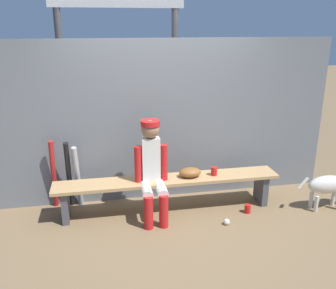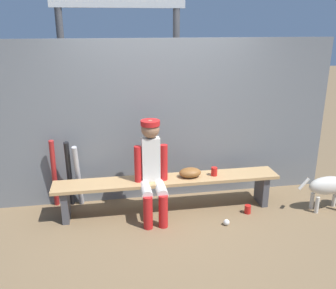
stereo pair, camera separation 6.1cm
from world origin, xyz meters
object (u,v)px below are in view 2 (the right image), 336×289
Objects in this scene: dugout_bench at (168,185)px; bat_aluminum_silver at (78,176)px; bat_aluminum_red at (54,174)px; player_seated at (152,167)px; dog at (332,185)px; scoreboard at (123,9)px; bat_aluminum_black at (69,174)px; cup_on_ground at (248,209)px; baseball_glove at (190,173)px; baseball at (226,222)px; cup_on_bench at (214,172)px.

bat_aluminum_silver is (-1.12, 0.30, 0.08)m from dugout_bench.
bat_aluminum_red is at bearing 165.48° from dugout_bench.
dog is (2.28, -0.22, -0.32)m from player_seated.
scoreboard is at bearing 97.55° from player_seated.
dog is at bearing -11.20° from bat_aluminum_silver.
bat_aluminum_black is 1.09× the size of dog.
cup_on_ground is 1.12m from dog.
player_seated reaches higher than bat_aluminum_red.
bat_aluminum_red reaches higher than bat_aluminum_black.
bat_aluminum_black is at bearing 156.96° from player_seated.
bat_aluminum_red reaches higher than dugout_bench.
bat_aluminum_silver is 0.11m from bat_aluminum_black.
baseball_glove is 2.55× the size of cup_on_ground.
baseball_glove reaches higher than baseball.
dugout_bench is 0.38m from player_seated.
bat_aluminum_black is 1.86m from cup_on_bench.
bat_aluminum_black is 0.20m from bat_aluminum_red.
baseball is at bearing -24.11° from bat_aluminum_silver.
player_seated is 0.83m from cup_on_bench.
bat_aluminum_red is (-1.21, 0.47, -0.19)m from player_seated.
dugout_bench is 3.06× the size of bat_aluminum_red.
player_seated is 2.32m from dog.
bat_aluminum_silver is at bearing 164.84° from dugout_bench.
cup_on_bench reaches higher than dugout_bench.
dugout_bench reaches higher than cup_on_ground.
cup_on_bench is (1.72, -0.31, 0.07)m from bat_aluminum_silver.
dog is at bearing -10.41° from baseball_glove.
cup_on_ground is 3.21m from scoreboard.
bat_aluminum_silver is 0.94× the size of bat_aluminum_red.
player_seated reaches higher than bat_aluminum_black.
cup_on_bench is (-0.39, 0.24, 0.45)m from cup_on_ground.
baseball is 0.43m from cup_on_ground.
baseball is 1.48m from dog.
dog is at bearing -4.26° from cup_on_ground.
cup_on_ground is at bearing -14.09° from dugout_bench.
dugout_bench is at bearing -14.52° from bat_aluminum_red.
player_seated is 4.34× the size of baseball_glove.
dog reaches higher than cup_on_ground.
player_seated is 16.41× the size of baseball.
baseball_glove is at bearing 12.05° from player_seated.
dugout_bench is at bearing 180.00° from baseball_glove.
baseball is 0.02× the size of scoreboard.
player_seated is at bearing -153.57° from dugout_bench.
baseball is (0.63, -0.48, -0.32)m from dugout_bench.
baseball_glove reaches higher than cup_on_bench.
bat_aluminum_red is at bearing 165.66° from cup_on_ground.
baseball_glove is 0.33× the size of dog.
bat_aluminum_black is (-0.11, 0.02, 0.03)m from bat_aluminum_silver.
dog is at bearing -12.24° from cup_on_bench.
bat_aluminum_black reaches higher than cup_on_bench.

